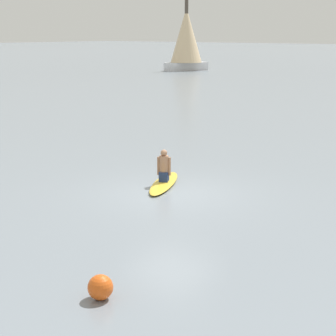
# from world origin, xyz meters

# --- Properties ---
(ground_plane) EXTENTS (400.00, 400.00, 0.00)m
(ground_plane) POSITION_xyz_m (0.00, 0.00, 0.00)
(ground_plane) COLOR gray
(surfboard) EXTENTS (2.87, 1.88, 0.13)m
(surfboard) POSITION_xyz_m (0.63, 0.81, 0.06)
(surfboard) COLOR gold
(surfboard) RESTS_ON ground
(person_paddler) EXTENTS (0.41, 0.42, 1.00)m
(person_paddler) POSITION_xyz_m (0.63, 0.81, 0.58)
(person_paddler) COLOR navy
(person_paddler) RESTS_ON surfboard
(sailboat_far_left) EXTENTS (5.65, 4.91, 8.36)m
(sailboat_far_left) POSITION_xyz_m (44.15, 33.02, 3.92)
(sailboat_far_left) COLOR silver
(sailboat_far_left) RESTS_ON ground
(buoy_marker) EXTENTS (0.46, 0.46, 0.46)m
(buoy_marker) POSITION_xyz_m (-6.16, -3.30, 0.23)
(buoy_marker) COLOR #E55919
(buoy_marker) RESTS_ON ground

